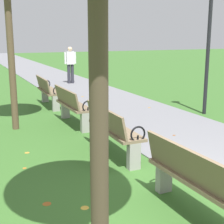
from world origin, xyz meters
The scene contains 9 objects.
ground_plane centered at (0.00, 0.00, 0.00)m, with size 80.00×80.00×0.00m, color #386628.
paved_walkway centered at (1.45, 18.00, 0.01)m, with size 2.89×44.00×0.02m, color slate.
park_bench_1 centered at (-0.50, -0.08, 0.49)m, with size 0.49×1.61×0.90m.
park_bench_2 centered at (-0.50, 2.28, 0.49)m, with size 0.50×1.61×0.90m.
park_bench_3 centered at (-0.50, 4.61, 0.49)m, with size 0.49×1.61×0.90m.
park_bench_4 centered at (-0.50, 6.99, 0.49)m, with size 0.51×1.61×0.90m.
pedestrian_walking centered at (1.65, 11.49, 0.93)m, with size 0.53×0.25×1.62m.
lamp_post centered at (3.19, 4.22, 2.31)m, with size 0.28×0.28×3.48m.
scattered_leaves centered at (-0.08, 2.16, 0.01)m, with size 4.63×11.23×0.02m.
Camera 1 is at (-2.91, -2.98, 2.13)m, focal length 53.81 mm.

